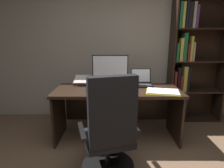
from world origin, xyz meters
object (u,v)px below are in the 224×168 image
(computer_mouse, at_px, (88,90))
(notepad, at_px, (132,89))
(office_chair, at_px, (110,135))
(monitor, at_px, (110,70))
(pen, at_px, (134,88))
(open_binder, at_px, (163,92))
(keyboard, at_px, (110,91))
(bookshelf, at_px, (190,62))
(desk, at_px, (117,101))
(laptop, at_px, (142,82))
(reading_stand_with_book, at_px, (84,80))

(computer_mouse, distance_m, notepad, 0.62)
(office_chair, height_order, monitor, monitor)
(monitor, bearing_deg, pen, -34.85)
(open_binder, bearing_deg, keyboard, -171.83)
(bookshelf, xyz_separation_m, keyboard, (-1.38, -0.79, -0.29))
(desk, relative_size, monitor, 3.29)
(open_binder, distance_m, pen, 0.41)
(computer_mouse, bearing_deg, open_binder, -2.85)
(pen, bearing_deg, office_chair, -112.88)
(monitor, relative_size, pen, 3.85)
(bookshelf, distance_m, office_chair, 2.09)
(monitor, xyz_separation_m, laptop, (0.48, 0.01, -0.19))
(notepad, bearing_deg, computer_mouse, -169.68)
(laptop, bearing_deg, keyboard, -143.92)
(monitor, bearing_deg, open_binder, -29.19)
(desk, xyz_separation_m, laptop, (0.38, 0.15, 0.26))
(desk, height_order, monitor, monitor)
(pen, bearing_deg, keyboard, -161.49)
(office_chair, height_order, pen, office_chair)
(computer_mouse, relative_size, pen, 0.74)
(laptop, height_order, computer_mouse, laptop)
(desk, distance_m, open_binder, 0.69)
(pen, bearing_deg, computer_mouse, -170.00)
(laptop, height_order, pen, laptop)
(bookshelf, bearing_deg, notepad, -147.60)
(monitor, relative_size, laptop, 1.68)
(bookshelf, height_order, office_chair, bookshelf)
(pen, bearing_deg, desk, 159.45)
(keyboard, distance_m, open_binder, 0.71)
(desk, relative_size, bookshelf, 0.83)
(computer_mouse, bearing_deg, desk, 26.36)
(monitor, distance_m, reading_stand_with_book, 0.45)
(open_binder, xyz_separation_m, pen, (-0.37, 0.16, 0.00))
(reading_stand_with_book, relative_size, notepad, 1.52)
(computer_mouse, bearing_deg, laptop, 24.21)
(bookshelf, relative_size, reading_stand_with_book, 6.75)
(keyboard, xyz_separation_m, computer_mouse, (-0.30, 0.00, 0.01))
(pen, bearing_deg, notepad, 180.00)
(notepad, bearing_deg, reading_stand_with_book, 157.03)
(desk, bearing_deg, bookshelf, 24.76)
(notepad, relative_size, pen, 1.50)
(bookshelf, distance_m, keyboard, 1.62)
(computer_mouse, xyz_separation_m, open_binder, (1.01, -0.05, -0.01))
(office_chair, bearing_deg, notepad, 52.47)
(laptop, bearing_deg, reading_stand_with_book, 175.71)
(bookshelf, relative_size, notepad, 10.25)
(bookshelf, distance_m, pen, 1.28)
(monitor, xyz_separation_m, open_binder, (0.71, -0.39, -0.23))
(monitor, xyz_separation_m, keyboard, (0.00, -0.34, -0.23))
(office_chair, height_order, reading_stand_with_book, office_chair)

